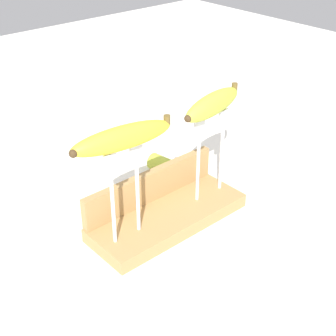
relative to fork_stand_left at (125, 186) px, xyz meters
name	(u,v)px	position (x,y,z in m)	size (l,w,h in m)	color
ground_plane	(168,223)	(0.11, 0.01, -0.14)	(3.00, 3.00, 0.00)	white
wooden_board	(168,217)	(0.11, 0.01, -0.12)	(0.33, 0.13, 0.03)	#A87F4C
board_backstop	(150,186)	(0.11, 0.06, -0.08)	(0.32, 0.02, 0.07)	#A87F4C
fork_stand_left	(125,186)	(0.00, 0.00, 0.00)	(0.08, 0.01, 0.18)	silver
fork_stand_right	(211,148)	(0.21, 0.00, 0.00)	(0.09, 0.01, 0.18)	silver
banana_raised_left	(122,138)	(0.00, 0.00, 0.09)	(0.19, 0.06, 0.04)	yellow
banana_raised_right	(213,104)	(0.21, 0.00, 0.09)	(0.18, 0.07, 0.04)	#B2C138
fork_fallen_near	(258,164)	(0.42, 0.04, -0.13)	(0.16, 0.04, 0.01)	silver
banana_chunk_near	(162,165)	(0.23, 0.17, -0.12)	(0.05, 0.07, 0.04)	#B2C138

